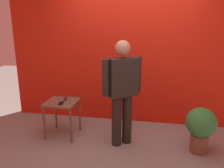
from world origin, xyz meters
TOP-DOWN VIEW (x-y plane):
  - ground_plane at (0.00, 0.00)m, footprint 12.00×12.00m
  - back_wall_red at (0.00, 1.31)m, footprint 4.66×0.12m
  - standing_person at (-0.04, 0.36)m, footprint 0.58×0.46m
  - side_table at (-1.06, 0.46)m, footprint 0.51×0.51m
  - cell_phone at (-1.03, 0.35)m, footprint 0.09×0.15m
  - tv_remote at (-1.04, 0.56)m, footprint 0.08×0.18m
  - potted_plant at (1.12, 0.33)m, footprint 0.44×0.44m

SIDE VIEW (x-z plane):
  - ground_plane at x=0.00m, z-range 0.00..0.00m
  - potted_plant at x=1.12m, z-range 0.06..0.75m
  - side_table at x=-1.06m, z-range 0.20..0.81m
  - cell_phone at x=-1.03m, z-range 0.61..0.62m
  - tv_remote at x=-1.04m, z-range 0.61..0.63m
  - standing_person at x=-0.04m, z-range 0.10..1.72m
  - back_wall_red at x=0.00m, z-range 0.00..3.32m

